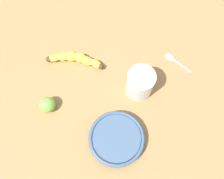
{
  "coord_description": "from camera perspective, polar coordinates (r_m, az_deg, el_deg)",
  "views": [
    {
      "loc": [
        25.35,
        26.34,
        82.74
      ],
      "look_at": [
        2.35,
        5.64,
        5.0
      ],
      "focal_mm": 39.33,
      "sensor_mm": 36.0,
      "label": 1
    }
  ],
  "objects": [
    {
      "name": "wooden_tabletop",
      "position": [
        0.89,
        -1.69,
        2.47
      ],
      "size": [
        120.0,
        120.0,
        3.0
      ],
      "primitive_type": "cube",
      "color": "olive",
      "rests_on": "ground"
    },
    {
      "name": "banana",
      "position": [
        0.9,
        -8.47,
        7.13
      ],
      "size": [
        12.79,
        18.14,
        3.56
      ],
      "rotation": [
        0.0,
        0.0,
        5.29
      ],
      "color": "yellow",
      "rests_on": "wooden_tabletop"
    },
    {
      "name": "smoothie_glass",
      "position": [
        0.82,
        6.52,
        1.4
      ],
      "size": [
        9.15,
        9.15,
        10.67
      ],
      "color": "silver",
      "rests_on": "wooden_tabletop"
    },
    {
      "name": "ceramic_bowl",
      "position": [
        0.79,
        1.08,
        -11.36
      ],
      "size": [
        17.65,
        17.65,
        3.64
      ],
      "color": "#3D5675",
      "rests_on": "wooden_tabletop"
    },
    {
      "name": "lime_fruit",
      "position": [
        0.84,
        -14.77,
        -3.41
      ],
      "size": [
        5.28,
        5.28,
        5.28
      ],
      "primitive_type": "sphere",
      "color": "#75C142",
      "rests_on": "wooden_tabletop"
    },
    {
      "name": "teaspoon",
      "position": [
        0.93,
        13.57,
        7.09
      ],
      "size": [
        2.45,
        11.22,
        0.8
      ],
      "rotation": [
        0.0,
        0.0,
        4.73
      ],
      "color": "silver",
      "rests_on": "wooden_tabletop"
    }
  ]
}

